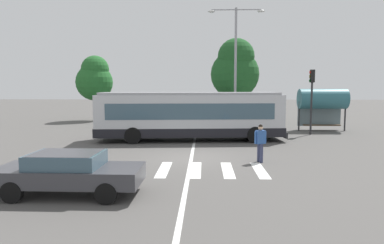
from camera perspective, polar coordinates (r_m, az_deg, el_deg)
The scene contains 16 objects.
ground_plane at distance 16.73m, azimuth -0.10°, elevation -5.90°, with size 160.00×160.00×0.00m, color #514F4C.
city_transit_bus at distance 21.93m, azimuth -0.33°, elevation 1.06°, with size 11.93×3.57×3.06m.
pedestrian_crossing_street at distance 15.89m, azimuth 11.18°, elevation -3.08°, with size 0.55×0.37×1.72m.
foreground_sedan at distance 11.60m, azimuth -19.61°, elevation -7.59°, with size 4.51×1.90×1.35m.
parked_car_teal at distance 30.90m, azimuth -11.52°, elevation 0.77°, with size 2.09×4.60×1.35m.
parked_car_charcoal at distance 30.47m, azimuth -6.68°, elevation 0.78°, with size 1.95×4.54×1.35m.
parked_car_white at distance 30.10m, azimuth -1.85°, elevation 0.76°, with size 1.92×4.52×1.35m.
parked_car_black at distance 30.23m, azimuth 3.51°, elevation 0.77°, with size 2.10×4.61×1.35m.
parked_car_silver at distance 30.36m, azimuth 8.71°, elevation 0.74°, with size 1.92×4.53×1.35m.
traffic_light_far_corner at distance 26.06m, azimuth 19.10°, elevation 4.82°, with size 0.33×0.32×4.61m.
bus_stop_shelter at distance 28.64m, azimuth 20.68°, elevation 3.45°, with size 3.64×1.54×3.25m.
twin_arm_street_lamp at distance 28.81m, azimuth 7.18°, elevation 10.77°, with size 4.56×0.32×9.72m.
background_tree_left at distance 36.54m, azimuth -15.74°, elevation 6.90°, with size 3.68×3.68×6.55m.
background_tree_right at distance 33.70m, azimuth 7.13°, elevation 8.61°, with size 4.64×4.64×7.99m.
crosswalk_painted_stripes at distance 14.37m, azimuth -2.03°, elevation -7.83°, with size 7.00×2.81×0.01m.
lane_center_line at distance 18.69m, azimuth 0.13°, elevation -4.66°, with size 0.16×24.00×0.01m, color silver.
Camera 1 is at (0.61, -16.37, 3.37)m, focal length 32.41 mm.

